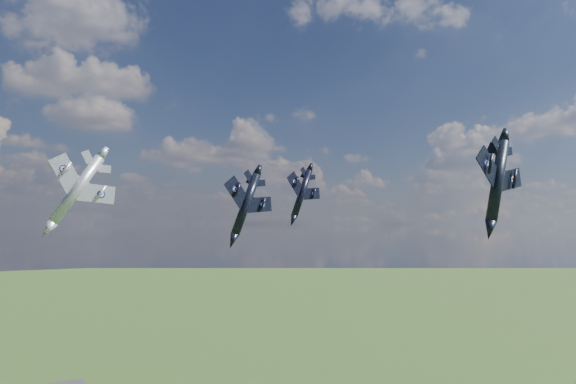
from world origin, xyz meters
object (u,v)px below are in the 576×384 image
jet_high_navy (302,193)px  jet_right_navy (497,181)px  jet_left_silver (77,190)px  jet_lead_navy (246,204)px

jet_high_navy → jet_right_navy: bearing=-87.4°
jet_right_navy → jet_left_silver: (-53.06, 19.53, -1.77)m
jet_lead_navy → jet_high_navy: bearing=35.5°
jet_right_navy → jet_left_silver: 56.57m
jet_lead_navy → jet_left_silver: size_ratio=0.91×
jet_lead_navy → jet_right_navy: (31.72, -15.48, 3.37)m
jet_lead_navy → jet_right_navy: jet_right_navy is taller
jet_high_navy → jet_lead_navy: bearing=-145.8°
jet_right_navy → jet_high_navy: size_ratio=1.24×
jet_right_navy → jet_high_navy: 39.33m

